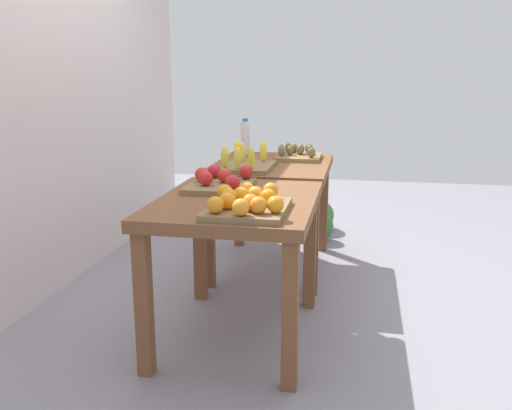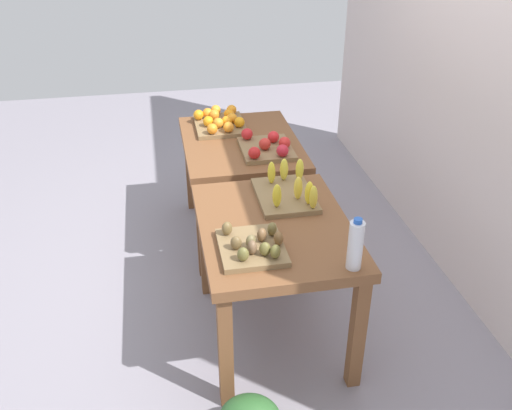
# 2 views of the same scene
# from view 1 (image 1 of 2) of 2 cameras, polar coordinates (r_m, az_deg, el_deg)

# --- Properties ---
(ground_plane) EXTENTS (8.00, 8.00, 0.00)m
(ground_plane) POSITION_cam_1_polar(r_m,az_deg,el_deg) (3.62, 0.10, -9.24)
(ground_plane) COLOR gray
(back_wall) EXTENTS (4.40, 0.12, 3.00)m
(back_wall) POSITION_cam_1_polar(r_m,az_deg,el_deg) (3.82, -20.87, 14.18)
(back_wall) COLOR beige
(back_wall) RESTS_ON ground_plane
(display_table_left) EXTENTS (1.04, 0.80, 0.77)m
(display_table_left) POSITION_cam_1_polar(r_m,az_deg,el_deg) (2.89, -1.95, -1.51)
(display_table_left) COLOR brown
(display_table_left) RESTS_ON ground_plane
(display_table_right) EXTENTS (1.04, 0.80, 0.77)m
(display_table_right) POSITION_cam_1_polar(r_m,az_deg,el_deg) (3.96, 1.61, 2.67)
(display_table_right) COLOR brown
(display_table_right) RESTS_ON ground_plane
(orange_bin) EXTENTS (0.46, 0.37, 0.11)m
(orange_bin) POSITION_cam_1_polar(r_m,az_deg,el_deg) (2.57, -0.92, 0.19)
(orange_bin) COLOR olive
(orange_bin) RESTS_ON display_table_left
(apple_bin) EXTENTS (0.42, 0.34, 0.11)m
(apple_bin) POSITION_cam_1_polar(r_m,az_deg,el_deg) (3.09, -3.66, 2.39)
(apple_bin) COLOR olive
(apple_bin) RESTS_ON display_table_left
(banana_crate) EXTENTS (0.44, 0.32, 0.17)m
(banana_crate) POSITION_cam_1_polar(r_m,az_deg,el_deg) (3.70, -1.02, 4.37)
(banana_crate) COLOR olive
(banana_crate) RESTS_ON display_table_right
(kiwi_bin) EXTENTS (0.36, 0.32, 0.10)m
(kiwi_bin) POSITION_cam_1_polar(r_m,az_deg,el_deg) (4.13, 4.30, 5.17)
(kiwi_bin) COLOR olive
(kiwi_bin) RESTS_ON display_table_right
(water_bottle) EXTENTS (0.07, 0.07, 0.27)m
(water_bottle) POSITION_cam_1_polar(r_m,az_deg,el_deg) (4.41, -1.10, 6.97)
(water_bottle) COLOR silver
(water_bottle) RESTS_ON display_table_right
(watermelon_pile) EXTENTS (0.65, 0.35, 0.27)m
(watermelon_pile) POSITION_cam_1_polar(r_m,az_deg,el_deg) (4.90, 6.28, -1.49)
(watermelon_pile) COLOR #316D2C
(watermelon_pile) RESTS_ON ground_plane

